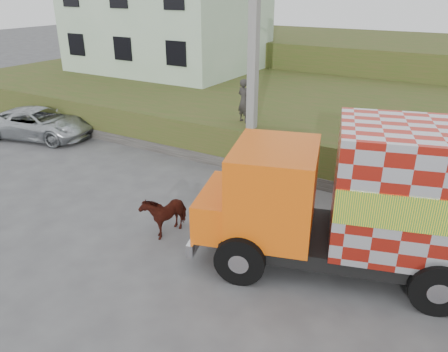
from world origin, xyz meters
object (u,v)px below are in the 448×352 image
Objects in this scene: cargo_truck at (396,202)px; suv at (39,123)px; cow at (165,212)px; pedestrian at (244,101)px; utility_pole at (253,54)px.

suv is at bearing 154.44° from cargo_truck.
cow is 6.12m from pedestrian.
utility_pole reaches higher than suv.
cargo_truck is 7.86m from pedestrian.
suv is at bearing 165.14° from cow.
pedestrian is at bearing -89.34° from suv.
suv is 9.30m from pedestrian.
cow is at bearing 175.26° from cargo_truck.
suv reaches higher than cow.
cow is at bearing -88.12° from utility_pole.
cow is at bearing 117.11° from pedestrian.
cargo_truck is 5.78m from cow.
cargo_truck is 1.76× the size of suv.
pedestrian reaches higher than suv.
pedestrian is (8.86, 2.28, 1.64)m from suv.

